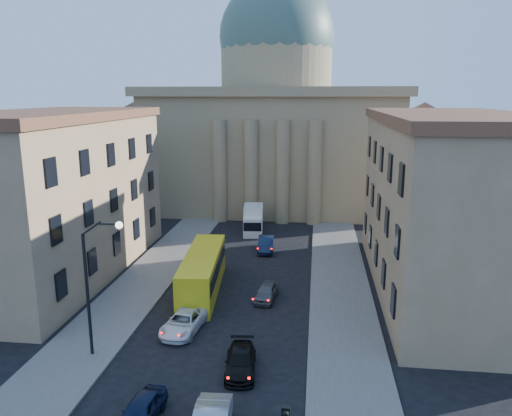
{
  "coord_description": "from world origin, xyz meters",
  "views": [
    {
      "loc": [
        6.23,
        -19.11,
        16.13
      ],
      "look_at": [
        1.78,
        17.25,
        7.72
      ],
      "focal_mm": 35.0,
      "sensor_mm": 36.0,
      "label": 1
    }
  ],
  "objects_px": {
    "box_truck": "(253,220)",
    "city_bus": "(203,271)",
    "car_left_near": "(141,411)",
    "street_lamp": "(94,277)"
  },
  "relations": [
    {
      "from": "city_bus",
      "to": "street_lamp",
      "type": "bearing_deg",
      "value": -114.52
    },
    {
      "from": "car_left_near",
      "to": "box_truck",
      "type": "distance_m",
      "value": 35.81
    },
    {
      "from": "city_bus",
      "to": "box_truck",
      "type": "relative_size",
      "value": 2.04
    },
    {
      "from": "street_lamp",
      "to": "box_truck",
      "type": "bearing_deg",
      "value": 78.85
    },
    {
      "from": "car_left_near",
      "to": "box_truck",
      "type": "relative_size",
      "value": 0.68
    },
    {
      "from": "street_lamp",
      "to": "city_bus",
      "type": "xyz_separation_m",
      "value": [
        4.02,
        11.31,
        -3.54
      ]
    },
    {
      "from": "street_lamp",
      "to": "car_left_near",
      "type": "height_order",
      "value": "street_lamp"
    },
    {
      "from": "box_truck",
      "to": "city_bus",
      "type": "bearing_deg",
      "value": -101.23
    },
    {
      "from": "car_left_near",
      "to": "city_bus",
      "type": "distance_m",
      "value": 17.3
    },
    {
      "from": "box_truck",
      "to": "street_lamp",
      "type": "bearing_deg",
      "value": -106.63
    }
  ]
}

